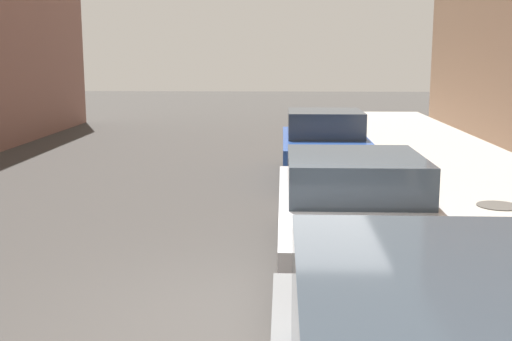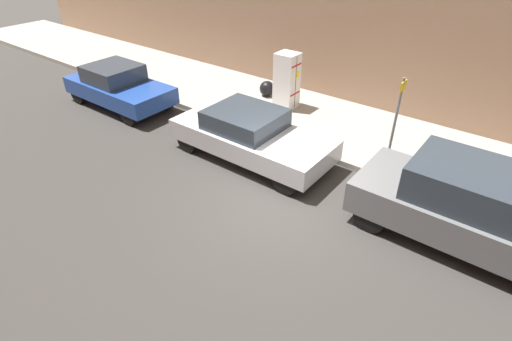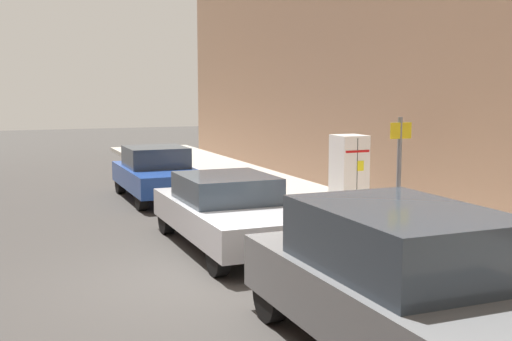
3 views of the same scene
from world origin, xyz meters
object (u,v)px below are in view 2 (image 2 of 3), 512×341
Objects in this scene: fire_hydrant at (472,179)px; parked_sedan_silver at (250,135)px; trash_bag at (267,88)px; street_sign_post at (395,120)px; parked_hatchback_blue at (118,86)px; parked_suv_gray at (471,206)px; discarded_refrigerator at (287,81)px.

parked_sedan_silver is (1.67, -5.30, 0.17)m from fire_hydrant.
parked_sedan_silver is (3.56, 2.03, 0.27)m from trash_bag.
street_sign_post reaches higher than parked_hatchback_blue.
parked_suv_gray is at bearing 90.00° from parked_hatchback_blue.
fire_hydrant is 11.24m from parked_hatchback_blue.
street_sign_post is 4.50× the size of trash_bag.
parked_hatchback_blue is 0.89× the size of parked_suv_gray.
parked_hatchback_blue is at bearing -81.44° from fire_hydrant.
parked_sedan_silver reaches higher than fire_hydrant.
fire_hydrant is (1.49, 6.25, -0.55)m from discarded_refrigerator.
parked_suv_gray is at bearing 90.00° from parked_sedan_silver.
discarded_refrigerator is 4.59m from street_sign_post.
parked_sedan_silver is at bearing -65.33° from street_sign_post.
parked_hatchback_blue is at bearing -90.00° from parked_sedan_silver.
trash_bag is 4.11m from parked_sedan_silver.
parked_hatchback_blue is at bearing -90.00° from parked_suv_gray.
street_sign_post is at bearing 68.87° from discarded_refrigerator.
discarded_refrigerator is at bearing 123.04° from parked_hatchback_blue.
trash_bag is at bearing -104.43° from fire_hydrant.
parked_hatchback_blue is 11.38m from parked_suv_gray.
fire_hydrant is at bearing 107.52° from parked_sedan_silver.
discarded_refrigerator is at bearing -111.13° from street_sign_post.
fire_hydrant is (-0.15, 1.99, -1.00)m from street_sign_post.
discarded_refrigerator is 5.82m from parked_hatchback_blue.
trash_bag is (-1.89, -7.33, -0.10)m from fire_hydrant.
trash_bag is (-0.39, -1.08, -0.65)m from discarded_refrigerator.
discarded_refrigerator is 1.32m from trash_bag.
street_sign_post is 5.82m from trash_bag.
parked_hatchback_blue is 0.89× the size of parked_sedan_silver.
parked_hatchback_blue is (1.52, -9.13, -0.81)m from street_sign_post.
trash_bag is 0.13× the size of parked_hatchback_blue.
parked_hatchback_blue reaches higher than fire_hydrant.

